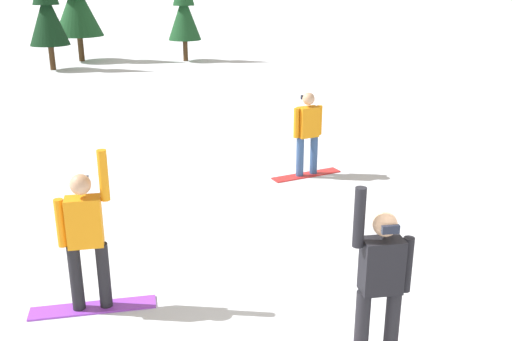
{
  "coord_description": "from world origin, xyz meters",
  "views": [
    {
      "loc": [
        -1.39,
        -4.01,
        3.88
      ],
      "look_at": [
        -0.66,
        4.33,
        1.0
      ],
      "focal_mm": 40.65,
      "sensor_mm": 36.0,
      "label": 1
    }
  ],
  "objects_px": {
    "snowboarder_midground": "(86,238)",
    "snowboarder_foreground": "(380,286)",
    "pine_tree_young": "(184,8)",
    "pine_tree_tall": "(46,8)",
    "snowboarder_background": "(308,133)"
  },
  "relations": [
    {
      "from": "snowboarder_background",
      "to": "pine_tree_tall",
      "type": "distance_m",
      "value": 16.38
    },
    {
      "from": "pine_tree_young",
      "to": "pine_tree_tall",
      "type": "relative_size",
      "value": 0.94
    },
    {
      "from": "snowboarder_foreground",
      "to": "snowboarder_midground",
      "type": "height_order",
      "value": "snowboarder_midground"
    },
    {
      "from": "pine_tree_tall",
      "to": "snowboarder_background",
      "type": "bearing_deg",
      "value": -59.43
    },
    {
      "from": "snowboarder_foreground",
      "to": "snowboarder_midground",
      "type": "relative_size",
      "value": 1.0
    },
    {
      "from": "pine_tree_tall",
      "to": "pine_tree_young",
      "type": "bearing_deg",
      "value": 21.07
    },
    {
      "from": "snowboarder_foreground",
      "to": "pine_tree_young",
      "type": "height_order",
      "value": "pine_tree_young"
    },
    {
      "from": "snowboarder_midground",
      "to": "snowboarder_foreground",
      "type": "bearing_deg",
      "value": -23.44
    },
    {
      "from": "pine_tree_tall",
      "to": "snowboarder_midground",
      "type": "bearing_deg",
      "value": -75.3
    },
    {
      "from": "snowboarder_background",
      "to": "pine_tree_young",
      "type": "xyz_separation_m",
      "value": [
        -2.84,
        16.13,
        1.46
      ]
    },
    {
      "from": "pine_tree_young",
      "to": "pine_tree_tall",
      "type": "bearing_deg",
      "value": -158.93
    },
    {
      "from": "snowboarder_midground",
      "to": "pine_tree_young",
      "type": "xyz_separation_m",
      "value": [
        0.56,
        20.71,
        1.4
      ]
    },
    {
      "from": "snowboarder_background",
      "to": "pine_tree_tall",
      "type": "bearing_deg",
      "value": 120.57
    },
    {
      "from": "snowboarder_background",
      "to": "pine_tree_young",
      "type": "height_order",
      "value": "pine_tree_young"
    },
    {
      "from": "snowboarder_midground",
      "to": "pine_tree_young",
      "type": "distance_m",
      "value": 20.77
    }
  ]
}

